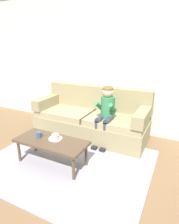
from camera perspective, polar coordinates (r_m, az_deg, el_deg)
ground at (r=3.34m, az=-4.15°, el=-12.82°), size 10.00×10.00×0.00m
wall_back at (r=4.11m, az=5.58°, el=14.00°), size 8.00×0.10×2.80m
area_rug at (r=3.16m, az=-6.52°, el=-14.83°), size 2.53×2.01×0.01m
couch at (r=3.90m, az=0.63°, el=-2.08°), size 2.26×0.90×0.98m
coffee_table at (r=3.00m, az=-11.41°, el=-9.08°), size 1.13×0.50×0.41m
person_child at (r=3.46m, az=5.01°, el=0.67°), size 0.34×0.58×1.10m
plate at (r=3.01m, az=-10.18°, el=-7.86°), size 0.21×0.21×0.01m
donut at (r=3.00m, az=-10.21°, el=-7.44°), size 0.15×0.15×0.04m
donut_second at (r=2.98m, az=-10.25°, el=-6.82°), size 0.16×0.16×0.04m
mug at (r=3.10m, az=-14.93°, el=-6.58°), size 0.08×0.08×0.09m
toy_controller at (r=3.65m, az=-10.72°, el=-9.69°), size 0.23×0.09×0.05m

